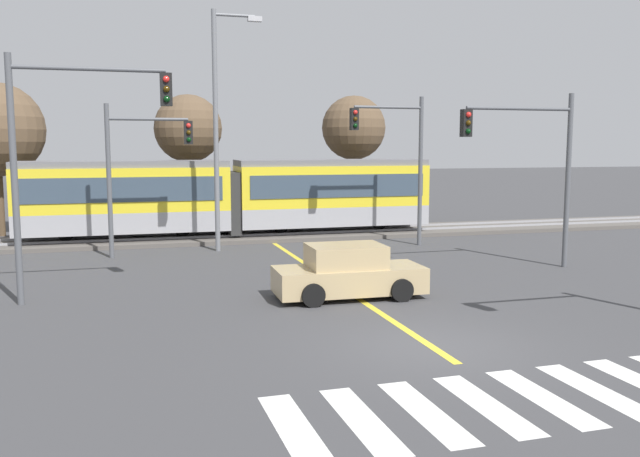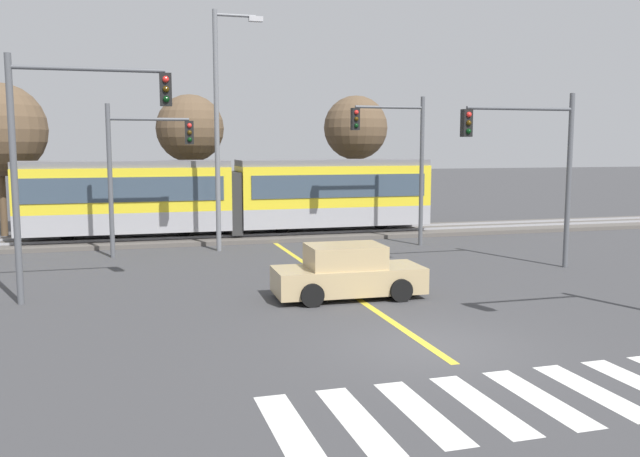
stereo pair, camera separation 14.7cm
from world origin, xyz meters
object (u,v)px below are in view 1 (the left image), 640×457
street_lamp_centre (220,118)px  traffic_light_far_left (138,159)px  bare_tree_west (188,129)px  light_rail_tram (232,194)px  traffic_light_mid_left (67,139)px  bare_tree_east (354,128)px  traffic_light_mid_right (533,154)px  traffic_light_far_right (398,149)px  sedan_crossing (348,273)px

street_lamp_centre → traffic_light_far_left: bearing=-169.5°
traffic_light_far_left → bare_tree_west: (2.71, 8.90, 1.33)m
light_rail_tram → traffic_light_far_left: (-4.18, -4.00, 1.73)m
traffic_light_mid_left → street_lamp_centre: (5.17, 7.91, 0.90)m
light_rail_tram → bare_tree_east: bare_tree_east is taller
light_rail_tram → traffic_light_mid_right: 13.79m
street_lamp_centre → bare_tree_east: (8.60, 8.57, -0.14)m
bare_tree_east → bare_tree_west: bearing=-178.3°
traffic_light_mid_left → bare_tree_east: bare_tree_east is taller
traffic_light_far_right → bare_tree_east: size_ratio=0.90×
traffic_light_far_left → bare_tree_east: 15.02m
traffic_light_mid_left → light_rail_tram: bearing=61.5°
traffic_light_far_left → traffic_light_far_right: size_ratio=0.92×
sedan_crossing → traffic_light_mid_right: 8.52m
traffic_light_mid_left → bare_tree_east: size_ratio=0.95×
bare_tree_east → traffic_light_mid_left: bearing=-129.9°
light_rail_tram → bare_tree_west: 5.96m
sedan_crossing → traffic_light_far_left: 10.93m
traffic_light_far_right → street_lamp_centre: (-7.38, 0.77, 1.24)m
traffic_light_far_right → traffic_light_mid_right: bearing=-69.6°
bare_tree_east → traffic_light_far_left: bearing=-142.2°
traffic_light_mid_right → traffic_light_mid_left: size_ratio=0.91×
traffic_light_far_left → sedan_crossing: bearing=-58.5°
sedan_crossing → traffic_light_far_left: bearing=121.5°
traffic_light_mid_right → traffic_light_far_right: 6.72m
traffic_light_mid_right → street_lamp_centre: bearing=144.0°
sedan_crossing → traffic_light_far_right: 10.71m
light_rail_tram → bare_tree_west: bare_tree_west is taller
bare_tree_west → light_rail_tram: bearing=-73.3°
traffic_light_mid_right → bare_tree_east: size_ratio=0.86×
traffic_light_far_left → street_lamp_centre: size_ratio=0.61×
light_rail_tram → traffic_light_far_right: (6.42, -4.18, 2.07)m
traffic_light_far_left → traffic_light_far_right: (10.60, -0.17, 0.34)m
sedan_crossing → traffic_light_far_right: bearing=59.7°
traffic_light_mid_right → traffic_light_far_right: bearing=110.4°
traffic_light_mid_right → bare_tree_east: (-1.13, 15.64, 1.22)m
traffic_light_far_left → bare_tree_east: bare_tree_east is taller
traffic_light_far_right → street_lamp_centre: size_ratio=0.66×
bare_tree_east → street_lamp_centre: bearing=-135.1°
light_rail_tram → street_lamp_centre: street_lamp_centre is taller
sedan_crossing → traffic_light_mid_right: bearing=18.4°
light_rail_tram → traffic_light_far_right: size_ratio=2.93×
street_lamp_centre → bare_tree_east: street_lamp_centre is taller
sedan_crossing → traffic_light_mid_right: size_ratio=0.70×
light_rail_tram → bare_tree_west: (-1.47, 4.90, 3.06)m
bare_tree_west → traffic_light_mid_left: bearing=-106.1°
sedan_crossing → traffic_light_mid_left: size_ratio=0.63×
traffic_light_far_left → street_lamp_centre: 3.63m
traffic_light_mid_right → traffic_light_far_left: traffic_light_mid_right is taller
traffic_light_mid_right → traffic_light_mid_left: traffic_light_mid_left is taller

